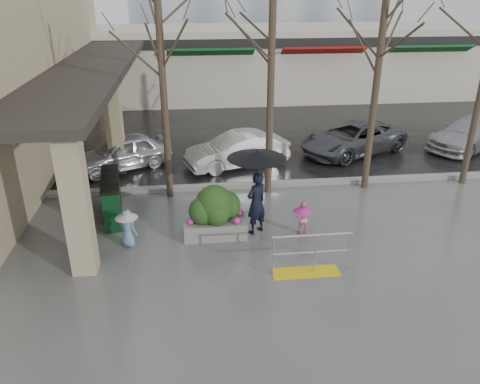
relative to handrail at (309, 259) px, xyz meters
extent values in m
plane|color=#51514F|center=(-1.36, 1.20, -0.38)|extent=(120.00, 120.00, 0.00)
cube|color=black|center=(-1.36, 23.20, -0.37)|extent=(120.00, 36.00, 0.01)
cube|color=gray|center=(-1.36, 5.20, -0.30)|extent=(120.00, 0.30, 0.15)
cube|color=#2D2823|center=(-6.16, 9.20, 3.25)|extent=(2.80, 18.00, 0.25)
cube|color=tan|center=(-5.26, 0.70, 1.37)|extent=(0.55, 0.55, 3.50)
cube|color=tan|center=(-5.26, 7.20, 1.37)|extent=(0.55, 0.55, 3.50)
cube|color=beige|center=(0.64, 19.20, 1.62)|extent=(34.00, 6.00, 4.00)
cube|color=maroon|center=(-7.36, 16.30, 2.47)|extent=(4.50, 1.68, 0.87)
cube|color=#0F4C1E|center=(-1.36, 16.30, 2.47)|extent=(4.50, 1.68, 0.87)
cube|color=maroon|center=(4.64, 16.30, 2.47)|extent=(4.50, 1.68, 0.87)
cube|color=#0F4C1E|center=(10.64, 16.30, 2.47)|extent=(4.50, 1.68, 0.87)
cube|color=black|center=(0.64, 16.30, 3.02)|extent=(34.00, 0.35, 0.50)
cube|color=yellow|center=(-0.06, 0.00, -0.37)|extent=(1.60, 0.50, 0.02)
cylinder|color=silver|center=(-0.86, 0.00, 0.12)|extent=(0.05, 0.05, 1.00)
cylinder|color=silver|center=(0.14, 0.00, 0.12)|extent=(0.05, 0.05, 1.00)
cylinder|color=silver|center=(0.94, 0.00, 0.12)|extent=(0.05, 0.05, 1.00)
cylinder|color=silver|center=(0.04, 0.00, 0.62)|extent=(1.90, 0.06, 0.06)
cylinder|color=silver|center=(0.04, 0.00, 0.17)|extent=(1.90, 0.04, 0.04)
cylinder|color=#382B21|center=(-3.36, 4.80, 3.02)|extent=(0.22, 0.22, 6.80)
cylinder|color=#382B21|center=(-0.16, 4.80, 3.12)|extent=(0.22, 0.22, 7.00)
cylinder|color=#382B21|center=(3.14, 4.80, 2.87)|extent=(0.22, 0.22, 6.50)
imported|color=black|center=(-0.95, 2.12, 0.50)|extent=(0.76, 0.71, 1.75)
cylinder|color=black|center=(-0.95, 2.12, 1.41)|extent=(0.02, 0.02, 1.11)
cone|color=black|center=(-0.95, 2.12, 1.87)|extent=(1.57, 1.57, 0.18)
sphere|color=black|center=(-0.95, 2.12, 1.98)|extent=(0.05, 0.05, 0.05)
imported|color=pink|center=(0.29, 1.92, 0.09)|extent=(0.51, 0.44, 0.93)
cylinder|color=black|center=(0.29, 1.92, 0.26)|extent=(0.02, 0.02, 0.40)
cone|color=#D0209B|center=(0.29, 1.92, 0.37)|extent=(0.53, 0.53, 0.18)
sphere|color=black|center=(0.29, 1.92, 0.48)|extent=(0.05, 0.05, 0.05)
imported|color=#688DB8|center=(-4.36, 1.75, 0.14)|extent=(0.60, 0.56, 1.03)
cylinder|color=black|center=(-4.36, 1.75, 0.38)|extent=(0.02, 0.02, 0.48)
cone|color=beige|center=(-4.36, 1.75, 0.53)|extent=(0.59, 0.59, 0.18)
sphere|color=black|center=(-4.36, 1.75, 0.64)|extent=(0.05, 0.05, 0.05)
cube|color=gray|center=(-2.09, 2.05, -0.14)|extent=(1.68, 0.85, 0.47)
ellipsoid|color=#1C3D13|center=(-2.09, 2.05, 0.55)|extent=(1.03, 0.92, 1.08)
sphere|color=#1C3D13|center=(-2.41, 1.95, 0.42)|extent=(0.74, 0.74, 0.74)
sphere|color=#1C3D13|center=(-1.76, 2.19, 0.44)|extent=(0.78, 0.78, 0.78)
cube|color=#0E3E1C|center=(-4.87, 2.70, 0.19)|extent=(0.52, 0.52, 1.14)
cube|color=black|center=(-4.87, 2.70, 0.81)|extent=(0.56, 0.56, 0.08)
cube|color=black|center=(-4.95, 3.27, 0.19)|extent=(0.52, 0.52, 1.14)
cube|color=black|center=(-4.95, 3.27, 0.81)|extent=(0.56, 0.56, 0.08)
cube|color=#0B3413|center=(-5.02, 3.83, 0.19)|extent=(0.52, 0.52, 1.14)
cube|color=black|center=(-5.02, 3.83, 0.81)|extent=(0.56, 0.56, 0.08)
cube|color=black|center=(-5.10, 4.39, 0.19)|extent=(0.52, 0.52, 1.14)
cube|color=black|center=(-5.10, 4.39, 0.81)|extent=(0.56, 0.56, 0.08)
imported|color=#BDBCC2|center=(-5.18, 7.47, 0.25)|extent=(3.97, 3.03, 1.26)
imported|color=silver|center=(-0.92, 7.23, 0.25)|extent=(4.05, 2.41, 1.26)
imported|color=#4F5156|center=(3.85, 8.20, 0.25)|extent=(4.99, 3.88, 1.26)
imported|color=#ABABB0|center=(8.92, 8.28, 0.25)|extent=(4.66, 3.63, 1.26)
camera|label=1|loc=(-2.67, -9.14, 5.91)|focal=35.00mm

